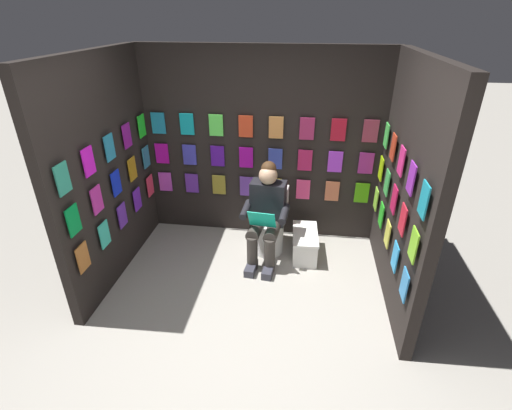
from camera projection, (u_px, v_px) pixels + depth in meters
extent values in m
plane|color=#9E998E|center=(233.00, 342.00, 3.39)|extent=(30.00, 30.00, 0.00)
cube|color=black|center=(262.00, 147.00, 4.62)|extent=(2.99, 0.10, 2.36)
cube|color=#C345C8|center=(165.00, 182.00, 4.93)|extent=(0.17, 0.01, 0.26)
cube|color=#632CA6|center=(192.00, 183.00, 4.89)|extent=(0.17, 0.01, 0.26)
cube|color=olive|center=(219.00, 185.00, 4.84)|extent=(0.17, 0.01, 0.26)
cube|color=#61349A|center=(247.00, 186.00, 4.80)|extent=(0.17, 0.01, 0.26)
cube|color=#B49F13|center=(275.00, 188.00, 4.76)|extent=(0.17, 0.01, 0.26)
cube|color=#E13874|center=(303.00, 190.00, 4.71)|extent=(0.17, 0.01, 0.26)
cube|color=#CA6744|center=(332.00, 191.00, 4.67)|extent=(0.17, 0.01, 0.26)
cube|color=#45990D|center=(362.00, 193.00, 4.62)|extent=(0.17, 0.01, 0.26)
cube|color=#BF0F9E|center=(162.00, 154.00, 4.75)|extent=(0.17, 0.01, 0.26)
cube|color=#3C3BB9|center=(190.00, 155.00, 4.71)|extent=(0.17, 0.01, 0.26)
cube|color=#4B1299|center=(218.00, 156.00, 4.66)|extent=(0.17, 0.01, 0.26)
cube|color=#9C0A96|center=(246.00, 158.00, 4.62)|extent=(0.17, 0.01, 0.26)
cube|color=#3545A9|center=(275.00, 159.00, 4.58)|extent=(0.17, 0.01, 0.26)
cube|color=#AF194E|center=(305.00, 160.00, 4.53)|extent=(0.17, 0.01, 0.26)
cube|color=#AC36E5|center=(335.00, 162.00, 4.49)|extent=(0.17, 0.01, 0.26)
cube|color=#962381|center=(366.00, 163.00, 4.45)|extent=(0.17, 0.01, 0.26)
cube|color=teal|center=(158.00, 123.00, 4.57)|extent=(0.17, 0.01, 0.26)
cube|color=#11A8B4|center=(187.00, 124.00, 4.53)|extent=(0.17, 0.01, 0.26)
cube|color=#5AF14F|center=(216.00, 125.00, 4.48)|extent=(0.17, 0.01, 0.26)
cube|color=red|center=(246.00, 126.00, 4.44)|extent=(0.17, 0.01, 0.26)
cube|color=#DA8B43|center=(276.00, 128.00, 4.40)|extent=(0.17, 0.01, 0.26)
cube|color=#A22454|center=(307.00, 129.00, 4.35)|extent=(0.17, 0.01, 0.26)
cube|color=red|center=(338.00, 130.00, 4.31)|extent=(0.17, 0.01, 0.26)
cube|color=#982F49|center=(371.00, 131.00, 4.27)|extent=(0.17, 0.01, 0.26)
cube|color=black|center=(406.00, 188.00, 3.53)|extent=(0.10, 1.96, 2.36)
cube|color=#8ED53A|center=(376.00, 199.00, 4.48)|extent=(0.01, 0.17, 0.26)
cube|color=green|center=(381.00, 215.00, 4.13)|extent=(0.01, 0.17, 0.26)
cube|color=#D6D749|center=(387.00, 234.00, 3.78)|extent=(0.01, 0.17, 0.26)
cube|color=#2998DE|center=(395.00, 257.00, 3.42)|extent=(0.01, 0.17, 0.26)
cube|color=#2B7EC0|center=(404.00, 285.00, 3.07)|extent=(0.01, 0.17, 0.26)
cube|color=#A4DE0E|center=(381.00, 169.00, 4.30)|extent=(0.01, 0.17, 0.26)
cube|color=green|center=(387.00, 183.00, 3.95)|extent=(0.01, 0.17, 0.26)
cube|color=#C01849|center=(394.00, 199.00, 3.60)|extent=(0.01, 0.17, 0.26)
cube|color=red|center=(403.00, 220.00, 3.25)|extent=(0.01, 0.17, 0.26)
cube|color=#78C725|center=(413.00, 245.00, 2.89)|extent=(0.01, 0.17, 0.26)
cube|color=#42C84D|center=(386.00, 136.00, 4.12)|extent=(0.01, 0.17, 0.26)
cube|color=red|center=(393.00, 147.00, 3.77)|extent=(0.01, 0.17, 0.26)
cube|color=#DF2977|center=(401.00, 161.00, 3.42)|extent=(0.01, 0.17, 0.26)
cube|color=purple|center=(411.00, 178.00, 3.07)|extent=(0.01, 0.17, 0.26)
cube|color=teal|center=(424.00, 200.00, 2.71)|extent=(0.01, 0.17, 0.26)
cube|color=black|center=(107.00, 172.00, 3.89)|extent=(0.10, 1.96, 2.36)
cube|color=#B4672C|center=(83.00, 257.00, 3.42)|extent=(0.01, 0.17, 0.26)
cube|color=#37CEB3|center=(105.00, 234.00, 3.77)|extent=(0.01, 0.17, 0.26)
cube|color=#662DB4|center=(122.00, 215.00, 4.12)|extent=(0.01, 0.17, 0.26)
cube|color=purple|center=(137.00, 199.00, 4.47)|extent=(0.01, 0.17, 0.26)
cube|color=#EB3552|center=(150.00, 186.00, 4.82)|extent=(0.01, 0.17, 0.26)
cube|color=#088E3B|center=(73.00, 220.00, 3.24)|extent=(0.01, 0.17, 0.26)
cube|color=#C72D9E|center=(97.00, 200.00, 3.59)|extent=(0.01, 0.17, 0.26)
cube|color=#132BD9|center=(116.00, 183.00, 3.94)|extent=(0.01, 0.17, 0.26)
cube|color=#BB8318|center=(132.00, 169.00, 4.29)|extent=(0.01, 0.17, 0.26)
cube|color=teal|center=(146.00, 157.00, 4.64)|extent=(0.01, 0.17, 0.26)
cube|color=teal|center=(63.00, 179.00, 3.06)|extent=(0.01, 0.17, 0.26)
cube|color=#E11BD9|center=(89.00, 162.00, 3.41)|extent=(0.01, 0.17, 0.26)
cube|color=teal|center=(110.00, 147.00, 3.76)|extent=(0.01, 0.17, 0.26)
cube|color=#901A96|center=(127.00, 136.00, 4.11)|extent=(0.01, 0.17, 0.26)
cube|color=#23DB27|center=(142.00, 126.00, 4.46)|extent=(0.01, 0.17, 0.26)
cylinder|color=white|center=(268.00, 236.00, 4.61)|extent=(0.38, 0.38, 0.40)
cylinder|color=white|center=(268.00, 222.00, 4.51)|extent=(0.41, 0.41, 0.02)
cube|color=white|center=(273.00, 200.00, 4.65)|extent=(0.40, 0.22, 0.36)
cylinder|color=white|center=(271.00, 203.00, 4.58)|extent=(0.39, 0.11, 0.39)
cube|color=black|center=(268.00, 203.00, 4.36)|extent=(0.42, 0.26, 0.52)
sphere|color=tan|center=(268.00, 175.00, 4.17)|extent=(0.21, 0.21, 0.21)
sphere|color=#472D19|center=(269.00, 169.00, 4.16)|extent=(0.17, 0.17, 0.17)
cylinder|color=#38332D|center=(273.00, 230.00, 4.28)|extent=(0.19, 0.41, 0.15)
cylinder|color=#38332D|center=(256.00, 228.00, 4.32)|extent=(0.19, 0.41, 0.15)
cylinder|color=#38332D|center=(269.00, 256.00, 4.22)|extent=(0.12, 0.12, 0.42)
cylinder|color=#38332D|center=(252.00, 253.00, 4.27)|extent=(0.12, 0.12, 0.42)
cube|color=#33333D|center=(268.00, 271.00, 4.25)|extent=(0.13, 0.27, 0.09)
cube|color=#33333D|center=(251.00, 268.00, 4.29)|extent=(0.13, 0.27, 0.09)
cylinder|color=black|center=(284.00, 214.00, 4.17)|extent=(0.11, 0.32, 0.13)
cylinder|color=black|center=(246.00, 210.00, 4.26)|extent=(0.11, 0.32, 0.13)
cube|color=#11B490|center=(262.00, 220.00, 4.08)|extent=(0.31, 0.16, 0.23)
cube|color=white|center=(305.00, 245.00, 4.54)|extent=(0.30, 0.57, 0.29)
cube|color=white|center=(305.00, 234.00, 4.46)|extent=(0.32, 0.60, 0.03)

